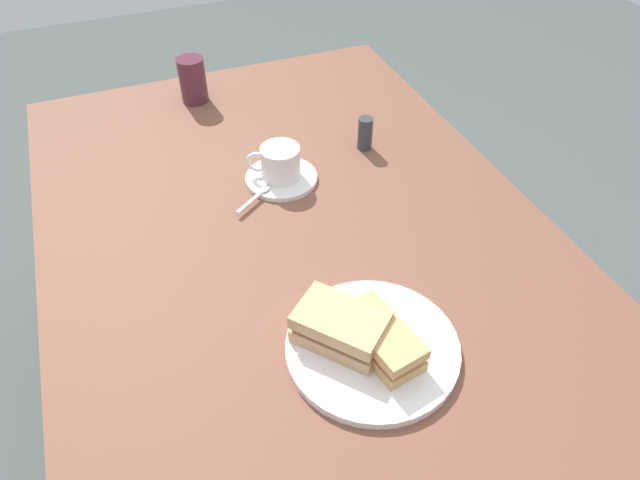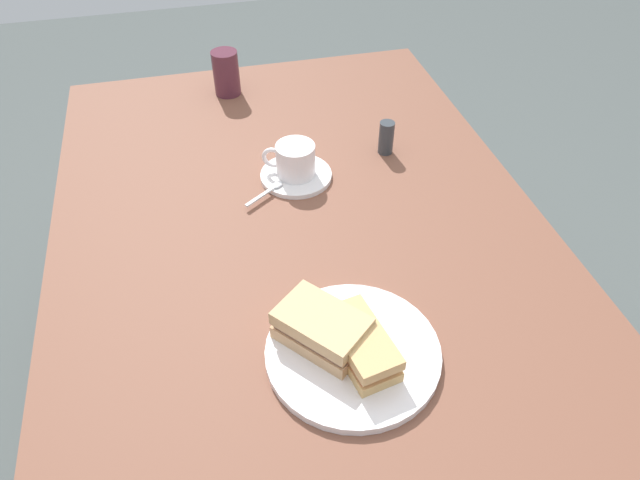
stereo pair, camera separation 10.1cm
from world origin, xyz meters
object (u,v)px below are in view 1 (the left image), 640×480
Objects in this scene: dining_table at (298,255)px; coffee_saucer at (281,178)px; coffee_cup at (280,162)px; salt_shaker at (365,133)px; sandwich_front at (382,338)px; sandwich_plate at (372,347)px; spoon at (259,194)px; drinking_glass at (193,80)px; sandwich_back at (340,327)px.

coffee_saucer reaches higher than dining_table.
salt_shaker is at bearing 101.76° from coffee_cup.
coffee_saucer is at bearing 179.77° from sandwich_front.
sandwich_front is at bearing -22.37° from salt_shaker.
spoon is (-0.41, -0.05, 0.01)m from sandwich_plate.
sandwich_plate is 2.49× the size of coffee_cup.
drinking_glass is at bearing -172.81° from dining_table.
salt_shaker is 0.68× the size of drinking_glass.
coffee_saucer is at bearing 125.16° from spoon.
sandwich_plate is 0.46m from coffee_cup.
drinking_glass reaches higher than sandwich_plate.
coffee_cup reaches higher than dining_table.
coffee_saucer is (-0.46, 0.00, -0.03)m from sandwich_front.
salt_shaker is at bearing 102.06° from coffee_saucer.
drinking_glass is (-0.85, -0.09, 0.02)m from sandwich_front.
sandwich_plate is at bearing -1.05° from coffee_cup.
dining_table is at bearing -7.56° from coffee_cup.
sandwich_front is 1.38× the size of coffee_cup.
spoon is at bearing 4.04° from drinking_glass.
drinking_glass reaches higher than coffee_cup.
sandwich_front is (0.30, 0.02, 0.10)m from dining_table.
sandwich_back is (0.27, -0.03, 0.10)m from dining_table.
sandwich_plate is 0.41m from spoon.
coffee_cup is at bearing -78.24° from salt_shaker.
salt_shaker reaches higher than spoon.
dining_table is 0.32m from sandwich_front.
salt_shaker is at bearing 131.40° from dining_table.
sandwich_back reaches higher than spoon.
sandwich_plate is 0.54m from salt_shaker.
coffee_cup is 0.08m from spoon.
drinking_glass is at bearing -138.65° from salt_shaker.
sandwich_plate is 0.03m from sandwich_front.
sandwich_plate is (0.29, 0.01, 0.07)m from dining_table.
drinking_glass is (-0.38, -0.09, 0.05)m from coffee_saucer.
sandwich_front is 0.42m from spoon.
coffee_cup is 0.97× the size of drinking_glass.
sandwich_plate is at bearing 5.54° from drinking_glass.
coffee_cup is (-0.42, 0.05, 0.00)m from sandwich_back.
coffee_cup is 1.21× the size of spoon.
dining_table is 8.72× the size of sandwich_back.
salt_shaker reaches higher than dining_table.
spoon is 0.28m from salt_shaker.
sandwich_front reaches higher than dining_table.
coffee_saucer is 0.04m from coffee_cup.
dining_table is at bearing 173.98° from sandwich_back.
salt_shaker is at bearing 41.35° from drinking_glass.
sandwich_front is at bearing -0.01° from coffee_cup.
drinking_glass is (-0.84, -0.08, 0.05)m from sandwich_plate.
sandwich_front is 0.55m from salt_shaker.
coffee_cup is 1.44× the size of salt_shaker.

